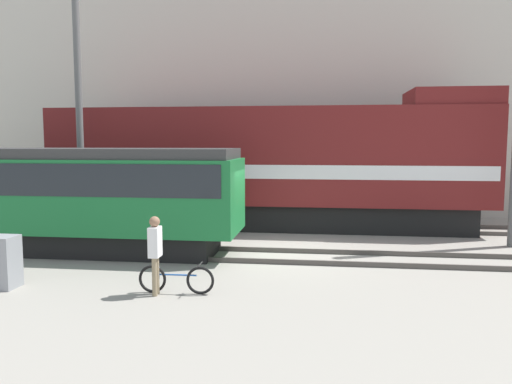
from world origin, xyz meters
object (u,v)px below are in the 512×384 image
at_px(freight_locomotive, 270,165).
at_px(bicycle, 176,279).
at_px(streetcar, 41,193).
at_px(person, 155,247).
at_px(signal_box, 1,262).
at_px(utility_pole_left, 79,107).

distance_m(freight_locomotive, bicycle, 9.09).
relative_size(freight_locomotive, streetcar, 1.36).
height_order(freight_locomotive, streetcar, freight_locomotive).
relative_size(person, signal_box, 1.45).
height_order(freight_locomotive, utility_pole_left, utility_pole_left).
distance_m(freight_locomotive, person, 9.16).
relative_size(streetcar, utility_pole_left, 1.34).
relative_size(utility_pole_left, signal_box, 7.56).
xyz_separation_m(streetcar, bicycle, (5.28, -3.63, -1.48)).
height_order(freight_locomotive, person, freight_locomotive).
height_order(streetcar, signal_box, streetcar).
bearing_deg(streetcar, bicycle, -34.49).
bearing_deg(signal_box, person, -1.05).
xyz_separation_m(streetcar, utility_pole_left, (0.02, 2.57, 2.74)).
height_order(streetcar, utility_pole_left, utility_pole_left).
bearing_deg(streetcar, freight_locomotive, 38.60).
height_order(utility_pole_left, signal_box, utility_pole_left).
xyz_separation_m(freight_locomotive, person, (-1.57, -8.92, -1.36)).
bearing_deg(person, freight_locomotive, 80.03).
relative_size(freight_locomotive, bicycle, 9.70).
bearing_deg(utility_pole_left, streetcar, -90.42).
bearing_deg(freight_locomotive, person, -99.97).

